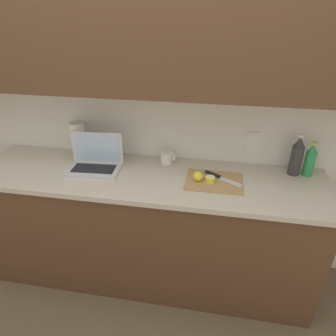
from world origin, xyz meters
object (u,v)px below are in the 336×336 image
Objects in this scene: knife at (217,176)px; bottle_green_soda at (297,157)px; laptop at (95,161)px; cutting_board at (214,181)px; measuring_cup at (167,157)px; bottle_oil_tall at (310,160)px; paper_towel_roll at (79,140)px; lemon_half_cut at (210,179)px; lemon_whole_beside at (198,176)px.

knife is 0.54m from bottle_green_soda.
laptop reaches higher than knife.
cutting_board is 0.41m from measuring_cup.
bottle_oil_tall is (0.59, 0.15, 0.09)m from knife.
paper_towel_roll reaches higher than cutting_board.
bottle_green_soda reaches higher than bottle_oil_tall.
laptop is 0.26m from paper_towel_roll.
paper_towel_roll is at bearing 134.28° from laptop.
knife is 0.87× the size of bottle_green_soda.
cutting_board is 0.05m from knife.
bottle_green_soda is (0.50, 0.15, 0.11)m from knife.
laptop reaches higher than cutting_board.
cutting_board is 0.57m from bottle_green_soda.
lemon_half_cut is 0.08m from lemon_whole_beside.
cutting_board is at bearing 31.14° from lemon_half_cut.
cutting_board is 0.11m from lemon_whole_beside.
lemon_half_cut is 0.39m from measuring_cup.
laptop is at bearing -41.89° from paper_towel_roll.
bottle_green_soda is (0.62, 0.21, 0.09)m from lemon_whole_beside.
lemon_half_cut is 0.25× the size of paper_towel_roll.
lemon_whole_beside is (0.72, -0.06, -0.02)m from laptop.
cutting_board is 1.39× the size of paper_towel_roll.
lemon_half_cut is at bearing -8.05° from laptop.
lemon_half_cut is 1.02× the size of lemon_whole_beside.
lemon_whole_beside is at bearing -163.32° from bottle_oil_tall.
cutting_board is at bearing 9.50° from lemon_whole_beside.
cutting_board is 1.53× the size of bottle_oil_tall.
laptop is at bearing -150.01° from knife.
lemon_half_cut reaches higher than knife.
bottle_green_soda is 1.53m from paper_towel_roll.
paper_towel_roll is at bearing 179.48° from bottle_green_soda.
lemon_whole_beside is 0.58× the size of measuring_cup.
laptop is 0.84m from knife.
paper_towel_roll is (-1.53, 0.01, 0.00)m from bottle_green_soda.
knife is 3.85× the size of lemon_whole_beside.
bottle_green_soda is (0.52, 0.20, 0.13)m from cutting_board.
bottle_green_soda is at bearing 20.66° from cutting_board.
bottle_oil_tall is (0.71, 0.21, 0.07)m from lemon_whole_beside.
bottle_green_soda is at bearing 45.84° from knife.
measuring_cup is 0.66m from paper_towel_roll.
lemon_whole_beside reaches higher than lemon_half_cut.
bottle_oil_tall is at bearing 18.47° from lemon_half_cut.
bottle_oil_tall reaches higher than cutting_board.
lemon_half_cut is (0.80, -0.06, -0.03)m from laptop.
measuring_cup is (-0.35, 0.21, 0.04)m from cutting_board.
measuring_cup is at bearing 179.28° from bottle_green_soda.
knife is at bearing -8.93° from paper_towel_roll.
lemon_whole_beside is at bearing -14.13° from paper_towel_roll.
lemon_whole_beside is 0.27× the size of bottle_oil_tall.
paper_towel_roll is at bearing 168.24° from cutting_board.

